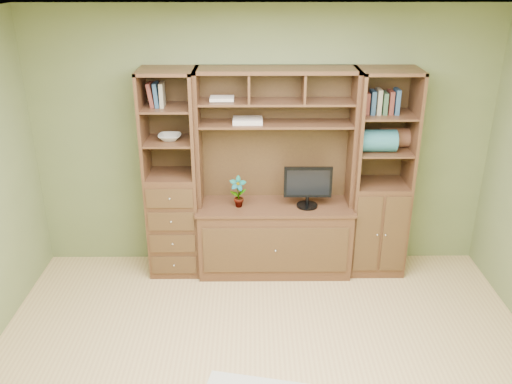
{
  "coord_description": "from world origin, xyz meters",
  "views": [
    {
      "loc": [
        -0.1,
        -3.1,
        2.95
      ],
      "look_at": [
        -0.07,
        1.2,
        1.1
      ],
      "focal_mm": 38.0,
      "sensor_mm": 36.0,
      "label": 1
    }
  ],
  "objects_px": {
    "center_hutch": "(275,177)",
    "right_tower": "(381,175)",
    "left_tower": "(172,176)",
    "monitor": "(308,180)"
  },
  "relations": [
    {
      "from": "center_hutch",
      "to": "right_tower",
      "type": "xyz_separation_m",
      "value": [
        1.02,
        0.04,
        0.0
      ]
    },
    {
      "from": "left_tower",
      "to": "right_tower",
      "type": "xyz_separation_m",
      "value": [
        2.02,
        0.0,
        0.0
      ]
    },
    {
      "from": "center_hutch",
      "to": "left_tower",
      "type": "height_order",
      "value": "same"
    },
    {
      "from": "monitor",
      "to": "right_tower",
      "type": "bearing_deg",
      "value": 6.54
    },
    {
      "from": "monitor",
      "to": "center_hutch",
      "type": "bearing_deg",
      "value": 174.14
    },
    {
      "from": "right_tower",
      "to": "monitor",
      "type": "distance_m",
      "value": 0.72
    },
    {
      "from": "left_tower",
      "to": "monitor",
      "type": "xyz_separation_m",
      "value": [
        1.31,
        -0.07,
        -0.01
      ]
    },
    {
      "from": "left_tower",
      "to": "right_tower",
      "type": "height_order",
      "value": "same"
    },
    {
      "from": "center_hutch",
      "to": "right_tower",
      "type": "bearing_deg",
      "value": 2.23
    },
    {
      "from": "left_tower",
      "to": "right_tower",
      "type": "distance_m",
      "value": 2.02
    }
  ]
}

